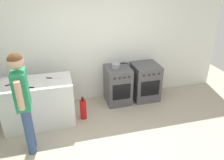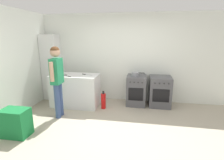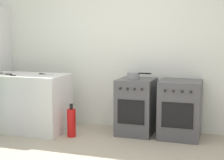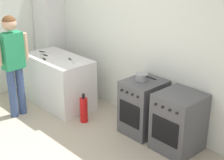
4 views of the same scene
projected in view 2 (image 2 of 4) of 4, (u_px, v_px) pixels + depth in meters
name	position (u px, v px, depth m)	size (l,w,h in m)	color
ground_plane	(116.00, 130.00, 3.71)	(8.00, 8.00, 0.00)	#ADA38E
back_wall	(126.00, 58.00, 5.26)	(6.00, 0.10, 2.60)	silver
side_wall_left	(12.00, 64.00, 4.21)	(0.10, 3.10, 2.60)	silver
counter_unit	(76.00, 90.00, 4.97)	(1.30, 0.70, 0.90)	silver
oven_left	(136.00, 90.00, 5.06)	(0.54, 0.62, 0.85)	#4C4C51
oven_right	(160.00, 91.00, 4.95)	(0.59, 0.62, 0.85)	#4C4C51
pot	(135.00, 74.00, 4.94)	(0.37, 0.19, 0.10)	gray
knife_utility	(61.00, 74.00, 4.92)	(0.24, 0.12, 0.01)	silver
knife_paring	(64.00, 75.00, 4.81)	(0.21, 0.05, 0.01)	silver
knife_bread	(66.00, 76.00, 4.70)	(0.34, 0.14, 0.01)	silver
knife_carving	(87.00, 75.00, 4.86)	(0.32, 0.14, 0.01)	silver
person	(57.00, 75.00, 4.12)	(0.23, 0.57, 1.72)	#384C7A
fire_extinguisher	(103.00, 101.00, 4.79)	(0.13, 0.13, 0.50)	red
recycling_crate_lower	(17.00, 129.00, 3.48)	(0.52, 0.36, 0.28)	#197238
recycling_crate_upper	(15.00, 116.00, 3.42)	(0.52, 0.36, 0.28)	#197238
larder_cabinet	(52.00, 67.00, 5.45)	(0.48, 0.44, 2.00)	silver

